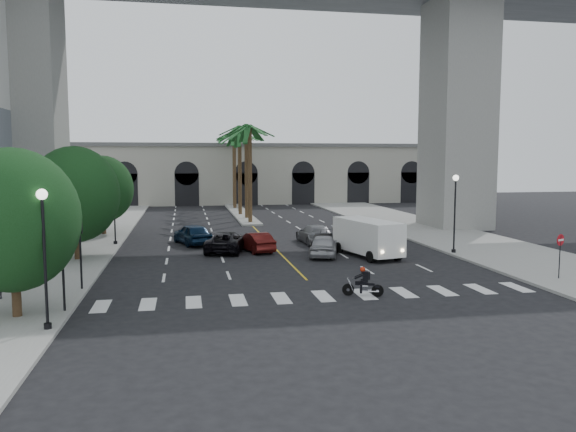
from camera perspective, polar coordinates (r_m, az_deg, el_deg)
The scene contains 29 objects.
ground at distance 28.06m, azimuth 2.83°, elevation -7.41°, with size 140.00×140.00×0.00m, color black.
sidewalk_left at distance 42.94m, azimuth -22.05°, elevation -3.07°, with size 8.00×100.00×0.15m, color gray.
sidewalk_right at distance 47.14m, azimuth 16.53°, elevation -2.11°, with size 8.00×100.00×0.15m, color gray.
median at distance 65.18m, azimuth -4.86°, elevation 0.30°, with size 2.00×24.00×0.20m, color gray.
pier_building at distance 81.84m, azimuth -6.06°, elevation 4.35°, with size 71.00×10.50×8.50m.
bridge at distance 50.97m, azimuth 0.89°, elevation 19.59°, with size 75.00×13.00×26.00m.
palm_a at distance 54.99m, azimuth -3.91°, elevation 8.65°, with size 3.20×3.20×10.30m.
palm_b at distance 58.99m, azimuth -4.27°, elevation 8.73°, with size 3.20×3.20×10.60m.
palm_c at distance 62.91m, azimuth -4.94°, elevation 8.13°, with size 3.20×3.20×10.10m.
palm_d at distance 66.95m, azimuth -4.98°, elevation 8.62°, with size 3.20×3.20×10.90m.
palm_e at distance 70.89m, azimuth -5.49°, elevation 8.10°, with size 3.20×3.20×10.40m.
palm_f at distance 74.91m, azimuth -5.53°, elevation 8.19°, with size 3.20×3.20×10.70m.
street_tree_near at distance 24.62m, azimuth -26.19°, elevation -0.37°, with size 5.20×5.20×6.89m.
street_tree_mid at distance 37.24m, azimuth -20.82°, elevation 2.07°, with size 5.44×5.44×7.21m.
street_tree_far at distance 49.09m, azimuth -18.31°, elevation 2.63°, with size 5.04×5.04×6.68m.
lamp_post_left_near at distance 22.40m, azimuth -23.53°, elevation -2.90°, with size 0.40×0.40×5.35m.
lamp_post_left_far at distance 42.99m, azimuth -17.24°, elevation 1.33°, with size 0.40×0.40×5.35m.
lamp_post_right at distance 38.97m, azimuth 16.60°, elevation 0.90°, with size 0.40×0.40×5.35m.
traffic_signal_near at distance 24.89m, azimuth -21.94°, elevation -3.65°, with size 0.25×0.18×3.65m.
traffic_signal_far at distance 28.78m, azimuth -20.37°, elevation -2.35°, with size 0.25×0.18×3.65m.
motorcycle_rider at distance 26.70m, azimuth 7.74°, elevation -6.75°, with size 1.85×0.79×1.40m.
car_a at distance 37.10m, azimuth 3.63°, elevation -2.98°, with size 1.73×4.30×1.46m, color #A0A1A5.
car_b at distance 38.97m, azimuth -3.27°, elevation -2.64°, with size 1.42×4.06×1.34m, color #4F110F.
car_c at distance 39.01m, azimuth -6.25°, elevation -2.61°, with size 2.32×5.04×1.40m, color black.
car_d at distance 42.59m, azimuth 2.74°, elevation -1.85°, with size 2.00×4.92×1.43m, color slate.
car_e at distance 42.65m, azimuth -9.66°, elevation -1.82°, with size 1.86×4.61×1.57m, color #0D233F.
cargo_van at distance 37.19m, azimuth 8.13°, elevation -2.05°, with size 3.36×6.00×2.41m.
pedestrian_b at distance 34.87m, azimuth -27.25°, elevation -3.64°, with size 0.89×0.70×1.84m, color black.
do_not_enter_sign at distance 32.68m, azimuth 25.92°, elevation -2.86°, with size 0.58×0.26×2.50m.
Camera 1 is at (-6.30, -26.57, 6.46)m, focal length 35.00 mm.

